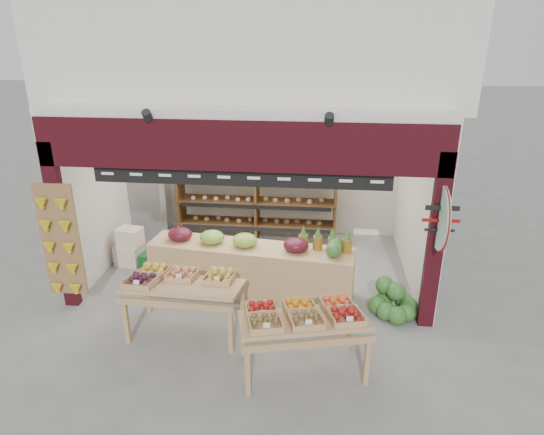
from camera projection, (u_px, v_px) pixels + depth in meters
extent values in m
plane|color=slate|center=(253.00, 280.00, 8.49)|extent=(60.00, 60.00, 0.00)
cube|color=silver|center=(267.00, 163.00, 10.05)|extent=(5.76, 0.18, 3.00)
cube|color=silver|center=(103.00, 183.00, 8.76)|extent=(0.18, 3.38, 3.00)
cube|color=silver|center=(419.00, 193.00, 8.22)|extent=(0.18, 3.38, 3.00)
cube|color=silver|center=(255.00, 97.00, 7.91)|extent=(5.76, 3.38, 0.12)
cube|color=silver|center=(263.00, 22.00, 8.50)|extent=(6.36, 4.60, 2.40)
cube|color=black|center=(239.00, 146.00, 6.54)|extent=(5.70, 0.14, 0.70)
cube|color=black|center=(61.00, 228.00, 7.29)|extent=(0.22, 0.14, 2.65)
cube|color=black|center=(435.00, 244.00, 6.76)|extent=(0.22, 0.14, 2.65)
cube|color=black|center=(240.00, 177.00, 6.73)|extent=(4.20, 0.05, 0.26)
cylinder|color=white|center=(247.00, 158.00, 6.69)|extent=(0.34, 0.05, 0.34)
cube|color=olive|center=(61.00, 241.00, 7.27)|extent=(0.60, 0.04, 1.80)
cylinder|color=#A5D0BA|center=(441.00, 218.00, 6.52)|extent=(0.04, 0.90, 0.90)
cylinder|color=maroon|center=(441.00, 218.00, 6.50)|extent=(0.01, 0.92, 0.92)
cube|color=brown|center=(181.00, 199.00, 9.94)|extent=(0.05, 0.53, 1.68)
cube|color=brown|center=(257.00, 201.00, 9.79)|extent=(0.05, 0.53, 1.68)
cube|color=brown|center=(335.00, 204.00, 9.64)|extent=(0.05, 0.53, 1.68)
cube|color=brown|center=(257.00, 223.00, 9.97)|extent=(3.15, 0.53, 0.04)
cube|color=brown|center=(257.00, 201.00, 9.79)|extent=(3.15, 0.53, 0.04)
cube|color=brown|center=(257.00, 179.00, 9.62)|extent=(3.15, 0.53, 0.04)
cube|color=brown|center=(256.00, 161.00, 9.48)|extent=(3.15, 0.53, 0.04)
cone|color=olive|center=(193.00, 152.00, 9.55)|extent=(0.32, 0.32, 0.28)
cone|color=olive|center=(235.00, 153.00, 9.47)|extent=(0.32, 0.32, 0.28)
cone|color=olive|center=(278.00, 155.00, 9.39)|extent=(0.32, 0.32, 0.28)
cone|color=olive|center=(321.00, 156.00, 9.30)|extent=(0.32, 0.32, 0.28)
cube|color=silver|center=(150.00, 191.00, 10.05)|extent=(0.84, 0.84, 1.91)
cube|color=silver|center=(129.00, 255.00, 8.98)|extent=(0.51, 0.42, 0.40)
cube|color=silver|center=(130.00, 237.00, 8.84)|extent=(0.47, 0.39, 0.33)
cube|color=#12441B|center=(154.00, 262.00, 8.77)|extent=(0.49, 0.40, 0.33)
cube|color=silver|center=(164.00, 253.00, 9.13)|extent=(0.44, 0.37, 0.31)
cube|color=tan|center=(251.00, 269.00, 7.97)|extent=(3.40, 1.03, 0.84)
ellipsoid|color=#59141E|center=(180.00, 234.00, 8.02)|extent=(0.41, 0.37, 0.22)
ellipsoid|color=#8CB23F|center=(212.00, 237.00, 7.91)|extent=(0.41, 0.37, 0.22)
ellipsoid|color=#8CB23F|center=(245.00, 240.00, 7.80)|extent=(0.41, 0.37, 0.22)
ellipsoid|color=#59141E|center=(296.00, 245.00, 7.63)|extent=(0.41, 0.37, 0.22)
cylinder|color=olive|center=(303.00, 241.00, 7.73)|extent=(0.15, 0.15, 0.22)
cylinder|color=olive|center=(318.00, 243.00, 7.68)|extent=(0.15, 0.15, 0.22)
cylinder|color=olive|center=(332.00, 244.00, 7.64)|extent=(0.15, 0.15, 0.22)
cylinder|color=olive|center=(347.00, 246.00, 7.59)|extent=(0.15, 0.15, 0.22)
cube|color=tan|center=(185.00, 286.00, 6.81)|extent=(1.64, 0.96, 0.24)
cube|color=tan|center=(127.00, 323.00, 6.72)|extent=(0.06, 0.06, 0.65)
cube|color=tan|center=(231.00, 332.00, 6.51)|extent=(0.06, 0.06, 0.65)
cube|color=tan|center=(148.00, 294.00, 7.43)|extent=(0.06, 0.06, 0.65)
cube|color=tan|center=(243.00, 301.00, 7.23)|extent=(0.06, 0.06, 0.65)
cube|color=tan|center=(303.00, 320.00, 6.03)|extent=(1.75, 1.23, 0.23)
cube|color=tan|center=(248.00, 373.00, 5.75)|extent=(0.07, 0.07, 0.64)
cube|color=tan|center=(367.00, 363.00, 5.93)|extent=(0.07, 0.07, 0.64)
cube|color=tan|center=(242.00, 335.00, 6.46)|extent=(0.07, 0.07, 0.64)
cube|color=tan|center=(349.00, 326.00, 6.64)|extent=(0.07, 0.07, 0.64)
sphere|color=#184717|center=(386.00, 311.00, 7.31)|extent=(0.29, 0.29, 0.29)
sphere|color=#184717|center=(407.00, 312.00, 7.28)|extent=(0.29, 0.29, 0.29)
sphere|color=#184717|center=(383.00, 300.00, 7.60)|extent=(0.29, 0.29, 0.29)
sphere|color=#184717|center=(404.00, 301.00, 7.57)|extent=(0.29, 0.29, 0.29)
sphere|color=#184717|center=(396.00, 291.00, 7.34)|extent=(0.29, 0.29, 0.29)
sphere|color=#184717|center=(397.00, 315.00, 7.20)|extent=(0.29, 0.29, 0.29)
sphere|color=#184717|center=(378.00, 305.00, 7.47)|extent=(0.29, 0.29, 0.29)
sphere|color=#184717|center=(385.00, 285.00, 7.52)|extent=(0.29, 0.29, 0.29)
sphere|color=#184717|center=(408.00, 306.00, 7.45)|extent=(0.29, 0.29, 0.29)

